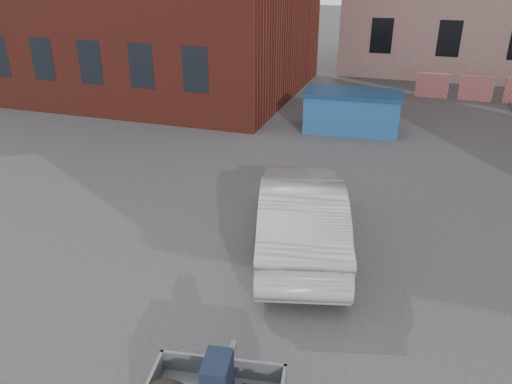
% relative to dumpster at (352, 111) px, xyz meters
% --- Properties ---
extents(ground, '(120.00, 120.00, 0.00)m').
position_rel_dumpster_xyz_m(ground, '(0.03, -9.44, -0.66)').
color(ground, '#38383A').
rests_on(ground, ground).
extents(barriers, '(4.70, 0.18, 1.00)m').
position_rel_dumpster_xyz_m(barriers, '(4.23, 5.56, -0.16)').
color(barriers, red).
rests_on(barriers, ground).
extents(dumpster, '(3.25, 1.83, 1.32)m').
position_rel_dumpster_xyz_m(dumpster, '(0.00, 0.00, 0.00)').
color(dumpster, navy).
rests_on(dumpster, ground).
extents(silver_car, '(2.70, 4.80, 1.50)m').
position_rel_dumpster_xyz_m(silver_car, '(0.16, -7.88, 0.08)').
color(silver_car, '#9B9DA2').
rests_on(silver_car, ground).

